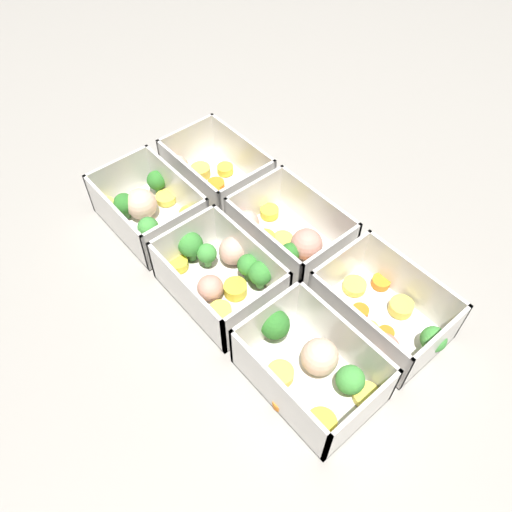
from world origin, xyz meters
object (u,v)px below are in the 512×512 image
Objects in this scene: container_near_left at (148,208)px; container_far_right at (386,319)px; container_near_center at (222,272)px; container_near_right at (311,366)px; container_far_left at (210,173)px; container_far_center at (288,236)px.

container_near_left and container_far_right have the same top height.
container_near_left is 0.18m from container_near_center.
container_near_right is at bearing -96.88° from container_far_right.
container_far_left is 1.00× the size of container_far_right.
container_near_left is 0.40m from container_far_right.
container_near_left is 1.03× the size of container_near_center.
container_far_center is (0.01, 0.12, -0.00)m from container_near_center.
container_far_right is (0.20, 0.12, -0.00)m from container_near_center.
container_near_right is 0.12m from container_far_right.
container_far_center is (0.19, 0.13, -0.00)m from container_near_left.
container_near_left is 1.05× the size of container_far_center.
container_near_center is 0.22m from container_far_left.
container_near_right is at bearing 0.76° from container_near_left.
container_near_center is (0.18, 0.01, 0.00)m from container_near_left.
container_far_right is at bearing 30.34° from container_near_center.
container_far_left is 0.38m from container_far_right.
container_far_left is 1.00× the size of container_far_center.
container_near_center is at bearing 178.40° from container_near_right.
container_far_left is (-0.37, 0.12, -0.00)m from container_near_right.
container_near_left is 1.05× the size of container_far_left.
container_near_center and container_near_right have the same top height.
container_near_center and container_far_center have the same top height.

